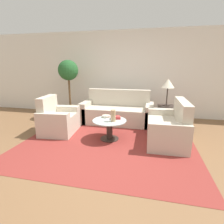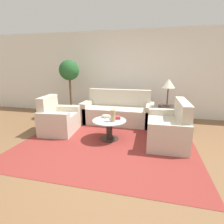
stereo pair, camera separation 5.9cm
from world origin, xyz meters
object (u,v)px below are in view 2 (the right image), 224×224
at_px(potted_plant, 70,81).
at_px(book_stack, 115,118).
at_px(vase, 113,116).
at_px(armchair, 58,120).
at_px(sofa_main, 118,112).
at_px(bowl, 106,116).
at_px(coffee_table, 109,127).
at_px(loveseat, 170,129).
at_px(table_lamp, 169,84).

xyz_separation_m(potted_plant, book_stack, (1.67, -1.26, -0.65)).
bearing_deg(potted_plant, vase, -41.08).
bearing_deg(armchair, book_stack, -96.15).
height_order(sofa_main, bowl, sofa_main).
height_order(coffee_table, vase, vase).
distance_m(bowl, book_stack, 0.24).
xyz_separation_m(loveseat, coffee_table, (-1.25, -0.15, -0.01)).
distance_m(armchair, loveseat, 2.57).
height_order(sofa_main, table_lamp, table_lamp).
distance_m(table_lamp, bowl, 1.73).
height_order(loveseat, vase, loveseat).
relative_size(loveseat, bowl, 7.08).
relative_size(sofa_main, coffee_table, 2.71).
distance_m(sofa_main, vase, 1.32).
xyz_separation_m(table_lamp, vase, (-1.13, -1.11, -0.56)).
height_order(coffee_table, book_stack, book_stack).
distance_m(sofa_main, coffee_table, 1.21).
bearing_deg(book_stack, armchair, 160.10).
distance_m(coffee_table, table_lamp, 1.82).
xyz_separation_m(armchair, bowl, (1.19, 0.05, 0.17)).
distance_m(vase, book_stack, 0.21).
bearing_deg(loveseat, potted_plant, -114.54).
xyz_separation_m(table_lamp, bowl, (-1.35, -0.86, -0.66)).
xyz_separation_m(bowl, book_stack, (0.23, -0.07, 0.00)).
height_order(bowl, book_stack, book_stack).
xyz_separation_m(vase, bowl, (-0.22, 0.25, -0.10)).
distance_m(armchair, book_stack, 1.44).
xyz_separation_m(sofa_main, book_stack, (0.17, -1.10, 0.17)).
xyz_separation_m(coffee_table, potted_plant, (-1.56, 1.38, 0.84)).
bearing_deg(vase, sofa_main, 97.06).
distance_m(armchair, potted_plant, 1.51).
bearing_deg(loveseat, vase, -80.25).
bearing_deg(potted_plant, table_lamp, -6.83).
bearing_deg(sofa_main, coffee_table, -87.09).
relative_size(armchair, bowl, 5.23).
xyz_separation_m(sofa_main, table_lamp, (1.29, -0.17, 0.82)).
height_order(armchair, vase, armchair).
distance_m(sofa_main, armchair, 1.65).
bearing_deg(vase, table_lamp, 44.38).
relative_size(sofa_main, bowl, 10.73).
distance_m(sofa_main, book_stack, 1.12).
xyz_separation_m(sofa_main, vase, (0.16, -1.28, 0.26)).
height_order(potted_plant, vase, potted_plant).
bearing_deg(coffee_table, sofa_main, 92.91).
bearing_deg(coffee_table, armchair, 173.90).
bearing_deg(table_lamp, bowl, -147.73).
relative_size(sofa_main, vase, 7.98).
bearing_deg(bowl, potted_plant, 140.34).
bearing_deg(armchair, table_lamp, -75.67).
xyz_separation_m(armchair, vase, (1.41, -0.21, 0.27)).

